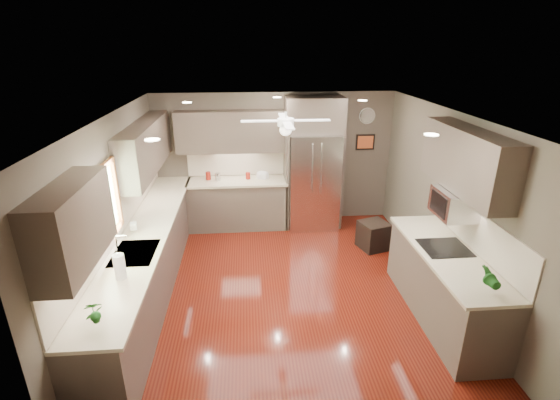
{
  "coord_description": "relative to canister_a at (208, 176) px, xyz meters",
  "views": [
    {
      "loc": [
        -0.51,
        -5.02,
        3.35
      ],
      "look_at": [
        -0.05,
        0.6,
        1.14
      ],
      "focal_mm": 26.0,
      "sensor_mm": 36.0,
      "label": 1
    }
  ],
  "objects": [
    {
      "name": "canister_a",
      "position": [
        0.0,
        0.0,
        0.0
      ],
      "size": [
        0.11,
        0.11,
        0.14
      ],
      "primitive_type": "cylinder",
      "rotation": [
        0.0,
        0.0,
        0.32
      ],
      "color": "maroon",
      "rests_on": "back_run"
    },
    {
      "name": "microwave",
      "position": [
        3.28,
        -2.81,
        0.46
      ],
      "size": [
        0.43,
        0.55,
        0.34
      ],
      "color": "silver",
      "rests_on": "wall_right"
    },
    {
      "name": "bowl",
      "position": [
        1.01,
        -0.03,
        -0.05
      ],
      "size": [
        0.28,
        0.28,
        0.06
      ],
      "primitive_type": "imported",
      "rotation": [
        0.0,
        0.0,
        -0.16
      ],
      "color": "beige",
      "rests_on": "back_run"
    },
    {
      "name": "wall_right",
      "position": [
        3.51,
        -2.26,
        0.23
      ],
      "size": [
        0.0,
        5.0,
        5.0
      ],
      "primitive_type": "plane",
      "rotation": [
        1.57,
        0.0,
        -1.57
      ],
      "color": "brown",
      "rests_on": "ground"
    },
    {
      "name": "sink",
      "position": [
        -0.68,
        -2.76,
        -0.11
      ],
      "size": [
        0.5,
        0.7,
        0.32
      ],
      "color": "silver",
      "rests_on": "left_run"
    },
    {
      "name": "wall_back",
      "position": [
        1.26,
        0.24,
        0.23
      ],
      "size": [
        4.5,
        0.0,
        4.5
      ],
      "primitive_type": "plane",
      "rotation": [
        1.57,
        0.0,
        0.0
      ],
      "color": "brown",
      "rests_on": "ground"
    },
    {
      "name": "framed_print",
      "position": [
        3.01,
        0.22,
        0.53
      ],
      "size": [
        0.36,
        0.03,
        0.3
      ],
      "color": "black",
      "rests_on": "wall_back"
    },
    {
      "name": "back_run",
      "position": [
        0.53,
        -0.05,
        -0.54
      ],
      "size": [
        1.85,
        0.65,
        1.45
      ],
      "color": "#4A4135",
      "rests_on": "ground"
    },
    {
      "name": "wall_clock",
      "position": [
        3.01,
        0.22,
        1.03
      ],
      "size": [
        0.3,
        0.03,
        0.3
      ],
      "color": "white",
      "rests_on": "wall_back"
    },
    {
      "name": "wall_front",
      "position": [
        1.26,
        -4.76,
        0.23
      ],
      "size": [
        4.5,
        0.0,
        4.5
      ],
      "primitive_type": "plane",
      "rotation": [
        -1.57,
        0.0,
        0.0
      ],
      "color": "brown",
      "rests_on": "ground"
    },
    {
      "name": "paper_towel",
      "position": [
        -0.67,
        -3.33,
        0.06
      ],
      "size": [
        0.12,
        0.12,
        0.31
      ],
      "color": "white",
      "rests_on": "left_run"
    },
    {
      "name": "soap_bottle",
      "position": [
        -0.82,
        -2.15,
        0.01
      ],
      "size": [
        0.1,
        0.1,
        0.18
      ],
      "primitive_type": "imported",
      "rotation": [
        0.0,
        0.0,
        0.23
      ],
      "color": "white",
      "rests_on": "left_run"
    },
    {
      "name": "right_run",
      "position": [
        3.19,
        -3.06,
        -0.54
      ],
      "size": [
        0.7,
        2.2,
        1.45
      ],
      "color": "#4A4135",
      "rests_on": "ground"
    },
    {
      "name": "ceiling_fan",
      "position": [
        1.26,
        -1.96,
        1.31
      ],
      "size": [
        1.18,
        1.18,
        0.32
      ],
      "color": "white",
      "rests_on": "ceiling"
    },
    {
      "name": "stool",
      "position": [
        2.87,
        -1.15,
        -0.78
      ],
      "size": [
        0.56,
        0.56,
        0.5
      ],
      "color": "black",
      "rests_on": "ground"
    },
    {
      "name": "recessed_lights",
      "position": [
        1.22,
        -1.86,
        1.47
      ],
      "size": [
        2.84,
        3.14,
        0.01
      ],
      "color": "white",
      "rests_on": "ceiling"
    },
    {
      "name": "potted_plant_right",
      "position": [
        3.18,
        -3.89,
        0.08
      ],
      "size": [
        0.17,
        0.14,
        0.32
      ],
      "primitive_type": "imported",
      "rotation": [
        0.0,
        0.0,
        0.0
      ],
      "color": "#195418",
      "rests_on": "right_run"
    },
    {
      "name": "wall_left",
      "position": [
        -0.99,
        -2.26,
        0.23
      ],
      "size": [
        0.0,
        5.0,
        5.0
      ],
      "primitive_type": "plane",
      "rotation": [
        1.57,
        0.0,
        1.57
      ],
      "color": "brown",
      "rests_on": "ground"
    },
    {
      "name": "uppers",
      "position": [
        0.52,
        -1.55,
        0.85
      ],
      "size": [
        4.5,
        4.7,
        0.95
      ],
      "color": "#4A4135",
      "rests_on": "wall_left"
    },
    {
      "name": "left_run",
      "position": [
        -0.7,
        -2.11,
        -0.54
      ],
      "size": [
        0.65,
        4.7,
        1.45
      ],
      "color": "#4A4135",
      "rests_on": "ground"
    },
    {
      "name": "potted_plant_left",
      "position": [
        -0.69,
        -4.13,
        0.07
      ],
      "size": [
        0.19,
        0.17,
        0.31
      ],
      "primitive_type": "imported",
      "rotation": [
        0.0,
        0.0,
        0.43
      ],
      "color": "#195418",
      "rests_on": "left_run"
    },
    {
      "name": "ceiling",
      "position": [
        1.26,
        -2.26,
        1.48
      ],
      "size": [
        5.0,
        5.0,
        0.0
      ],
      "primitive_type": "plane",
      "rotation": [
        3.14,
        0.0,
        0.0
      ],
      "color": "white",
      "rests_on": "ground"
    },
    {
      "name": "window",
      "position": [
        -0.96,
        -2.76,
        0.53
      ],
      "size": [
        0.05,
        1.12,
        0.92
      ],
      "color": "#BFF2B2",
      "rests_on": "wall_left"
    },
    {
      "name": "floor",
      "position": [
        1.26,
        -2.26,
        -1.02
      ],
      "size": [
        5.0,
        5.0,
        0.0
      ],
      "primitive_type": "plane",
      "color": "#440E09",
      "rests_on": "ground"
    },
    {
      "name": "canister_d",
      "position": [
        0.74,
        -0.0,
        -0.02
      ],
      "size": [
        0.09,
        0.09,
        0.13
      ],
      "primitive_type": "cylinder",
      "rotation": [
        0.0,
        0.0,
        0.04
      ],
      "color": "maroon",
      "rests_on": "back_run"
    },
    {
      "name": "refrigerator",
      "position": [
        1.96,
        -0.1,
        0.17
      ],
      "size": [
        1.06,
        0.75,
        2.45
      ],
      "color": "silver",
      "rests_on": "ground"
    },
    {
      "name": "canister_b",
      "position": [
        0.18,
        -0.05,
        -0.01
      ],
      "size": [
        0.12,
        0.12,
        0.15
      ],
      "primitive_type": "cylinder",
      "rotation": [
        0.0,
        0.0,
        -0.24
      ],
      "color": "silver",
      "rests_on": "back_run"
    }
  ]
}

